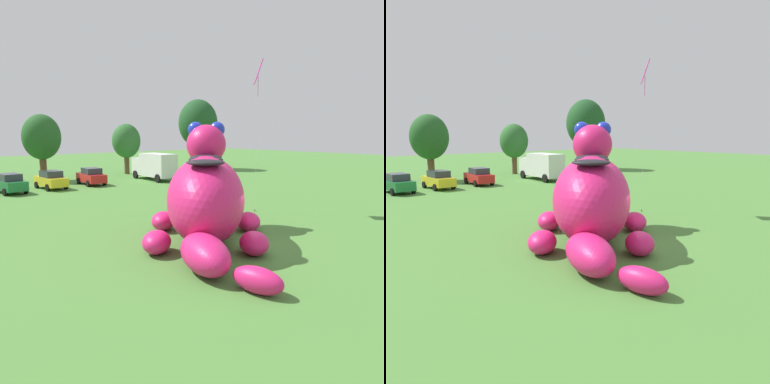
{
  "view_description": "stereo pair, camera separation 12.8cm",
  "coord_description": "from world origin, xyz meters",
  "views": [
    {
      "loc": [
        -13.15,
        -11.57,
        5.2
      ],
      "look_at": [
        -1.09,
        2.57,
        2.29
      ],
      "focal_mm": 35.41,
      "sensor_mm": 36.0,
      "label": 1
    },
    {
      "loc": [
        -13.05,
        -11.65,
        5.2
      ],
      "look_at": [
        -1.09,
        2.57,
        2.29
      ],
      "focal_mm": 35.41,
      "sensor_mm": 36.0,
      "label": 2
    }
  ],
  "objects": [
    {
      "name": "ground_plane",
      "position": [
        0.0,
        0.0,
        0.0
      ],
      "size": [
        160.0,
        160.0,
        0.0
      ],
      "primitive_type": "plane",
      "color": "#4C8438"
    },
    {
      "name": "giant_inflatable_creature",
      "position": [
        -1.09,
        1.54,
        2.12
      ],
      "size": [
        8.37,
        10.68,
        5.81
      ],
      "color": "#E01E6B",
      "rests_on": "ground"
    },
    {
      "name": "car_green",
      "position": [
        -4.08,
        23.46,
        0.86
      ],
      "size": [
        2.18,
        4.22,
        1.72
      ],
      "color": "#1E7238",
      "rests_on": "ground"
    },
    {
      "name": "car_yellow",
      "position": [
        -0.41,
        23.71,
        0.86
      ],
      "size": [
        2.09,
        4.18,
        1.72
      ],
      "color": "yellow",
      "rests_on": "ground"
    },
    {
      "name": "car_red",
      "position": [
        3.74,
        23.89,
        0.86
      ],
      "size": [
        2.16,
        4.21,
        1.72
      ],
      "color": "red",
      "rests_on": "ground"
    },
    {
      "name": "box_truck",
      "position": [
        10.93,
        23.1,
        1.6
      ],
      "size": [
        2.59,
        6.49,
        2.95
      ],
      "color": "silver",
      "rests_on": "ground"
    },
    {
      "name": "tree_mid_left",
      "position": [
        1.21,
        30.24,
        4.71
      ],
      "size": [
        4.05,
        4.05,
        7.19
      ],
      "color": "brown",
      "rests_on": "ground"
    },
    {
      "name": "tree_centre_left",
      "position": [
        11.83,
        30.54,
        4.15
      ],
      "size": [
        3.58,
        3.58,
        6.35
      ],
      "color": "brown",
      "rests_on": "ground"
    },
    {
      "name": "tree_centre",
      "position": [
        23.08,
        29.58,
        6.47
      ],
      "size": [
        5.58,
        5.58,
        9.9
      ],
      "color": "brown",
      "rests_on": "ground"
    },
    {
      "name": "spectator_mid_field",
      "position": [
        7.3,
        12.87,
        0.85
      ],
      "size": [
        0.38,
        0.26,
        1.71
      ],
      "color": "#726656",
      "rests_on": "ground"
    },
    {
      "name": "tethered_flying_kite",
      "position": [
        6.14,
        4.57,
        8.85
      ],
      "size": [
        1.13,
        1.13,
        9.73
      ],
      "color": "brown",
      "rests_on": "ground"
    }
  ]
}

